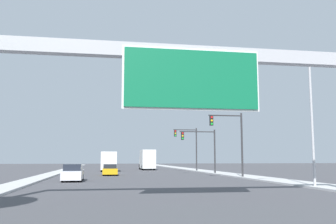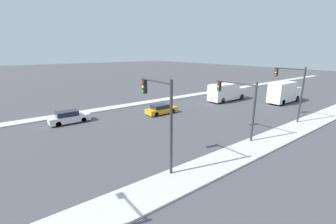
# 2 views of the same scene
# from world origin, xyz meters

# --- Properties ---
(sidewalk_right) EXTENTS (3.00, 120.00, 0.15)m
(sidewalk_right) POSITION_xyz_m (11.25, 60.00, 0.07)
(sidewalk_right) COLOR #BDBDBD
(sidewalk_right) RESTS_ON ground
(median_strip_left) EXTENTS (2.00, 120.00, 0.15)m
(median_strip_left) POSITION_xyz_m (-10.75, 60.00, 0.07)
(median_strip_left) COLOR #BDBDBD
(median_strip_left) RESTS_ON ground
(car_far_left) EXTENTS (1.75, 4.76, 1.54)m
(car_far_left) POSITION_xyz_m (-7.00, 35.42, 0.73)
(car_far_left) COLOR silver
(car_far_left) RESTS_ON ground
(car_near_center) EXTENTS (1.78, 4.58, 1.36)m
(car_near_center) POSITION_xyz_m (-3.50, 46.99, 0.65)
(car_near_center) COLOR gold
(car_near_center) RESTS_ON ground
(truck_box_primary) EXTENTS (2.34, 7.64, 3.57)m
(truck_box_primary) POSITION_xyz_m (3.50, 67.96, 1.80)
(truck_box_primary) COLOR white
(truck_box_primary) RESTS_ON ground
(truck_box_secondary) EXTENTS (2.41, 8.07, 3.09)m
(truck_box_secondary) POSITION_xyz_m (-3.50, 61.32, 1.58)
(truck_box_secondary) COLOR white
(truck_box_secondary) RESTS_ON ground
(traffic_light_near_intersection) EXTENTS (3.73, 0.32, 6.91)m
(traffic_light_near_intersection) POSITION_xyz_m (9.17, 38.00, 4.56)
(traffic_light_near_intersection) COLOR #2D2D30
(traffic_light_near_intersection) RESTS_ON ground
(traffic_light_mid_block) EXTENTS (4.85, 0.32, 5.87)m
(traffic_light_mid_block) POSITION_xyz_m (8.66, 48.00, 4.01)
(traffic_light_mid_block) COLOR #2D2D30
(traffic_light_mid_block) RESTS_ON ground
(traffic_light_far_intersection) EXTENTS (3.83, 0.32, 6.88)m
(traffic_light_far_intersection) POSITION_xyz_m (9.14, 58.00, 4.55)
(traffic_light_far_intersection) COLOR #2D2D30
(traffic_light_far_intersection) RESTS_ON ground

